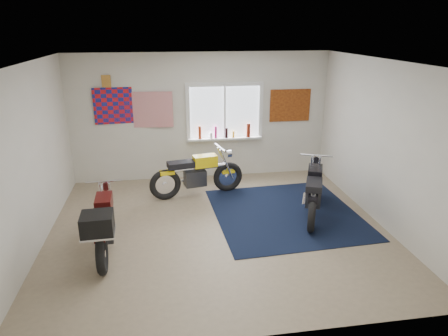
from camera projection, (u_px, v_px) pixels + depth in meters
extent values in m
plane|color=#9E896B|center=(218.00, 229.00, 6.66)|extent=(5.50, 5.50, 0.00)
plane|color=white|center=(217.00, 62.00, 5.75)|extent=(5.50, 5.50, 0.00)
plane|color=silver|center=(201.00, 117.00, 8.53)|extent=(5.50, 0.00, 5.50)
plane|color=silver|center=(253.00, 227.00, 3.88)|extent=(5.50, 0.00, 5.50)
plane|color=silver|center=(31.00, 160.00, 5.81)|extent=(0.00, 5.00, 5.00)
plane|color=silver|center=(382.00, 144.00, 6.60)|extent=(0.00, 5.00, 5.00)
cube|color=black|center=(285.00, 213.00, 7.19)|extent=(2.63, 2.73, 0.01)
cube|color=white|center=(225.00, 112.00, 8.56)|extent=(1.50, 0.02, 1.10)
cube|color=white|center=(225.00, 84.00, 8.34)|extent=(1.66, 0.06, 0.08)
cube|color=white|center=(225.00, 139.00, 8.74)|extent=(1.66, 0.06, 0.08)
cube|color=white|center=(188.00, 113.00, 8.43)|extent=(0.08, 0.06, 1.10)
cube|color=white|center=(261.00, 111.00, 8.66)|extent=(0.08, 0.06, 1.10)
cube|color=white|center=(225.00, 112.00, 8.54)|extent=(0.04, 0.06, 1.10)
cube|color=white|center=(225.00, 139.00, 8.68)|extent=(1.60, 0.16, 0.04)
cylinder|color=#973015|center=(200.00, 132.00, 8.54)|extent=(0.07, 0.07, 0.28)
cylinder|color=silver|center=(211.00, 136.00, 8.60)|extent=(0.06, 0.06, 0.12)
cylinder|color=black|center=(226.00, 133.00, 8.63)|extent=(0.06, 0.06, 0.22)
cylinder|color=orange|center=(233.00, 134.00, 8.66)|extent=(0.05, 0.05, 0.14)
cylinder|color=maroon|center=(248.00, 130.00, 8.69)|extent=(0.09, 0.09, 0.30)
cylinder|color=#C61C6D|center=(216.00, 132.00, 8.59)|extent=(0.06, 0.06, 0.26)
plane|color=red|center=(119.00, 106.00, 8.17)|extent=(1.00, 0.07, 1.00)
plane|color=red|center=(151.00, 110.00, 8.27)|extent=(0.90, 0.09, 0.90)
cube|color=#B67C34|center=(106.00, 81.00, 7.97)|extent=(0.18, 0.02, 0.24)
cube|color=#A54C14|center=(290.00, 105.00, 8.73)|extent=(0.90, 0.03, 0.70)
torus|color=black|center=(228.00, 177.00, 8.10)|extent=(0.63, 0.23, 0.62)
torus|color=black|center=(165.00, 185.00, 7.69)|extent=(0.63, 0.23, 0.62)
cylinder|color=white|center=(228.00, 177.00, 8.10)|extent=(0.12, 0.11, 0.10)
cylinder|color=white|center=(165.00, 185.00, 7.69)|extent=(0.12, 0.11, 0.10)
cylinder|color=white|center=(197.00, 168.00, 7.80)|extent=(1.15, 0.30, 0.08)
cube|color=#2C2D2F|center=(195.00, 178.00, 7.86)|extent=(0.45, 0.33, 0.31)
cylinder|color=white|center=(193.00, 180.00, 8.02)|extent=(0.51, 0.16, 0.06)
cube|color=yellow|center=(205.00, 161.00, 7.81)|extent=(0.50, 0.32, 0.22)
cube|color=black|center=(181.00, 164.00, 7.66)|extent=(0.55, 0.35, 0.11)
cube|color=yellow|center=(167.00, 172.00, 7.62)|extent=(0.30, 0.20, 0.07)
cube|color=yellow|center=(228.00, 172.00, 8.06)|extent=(0.28, 0.17, 0.05)
cylinder|color=white|center=(220.00, 148.00, 7.83)|extent=(0.14, 0.57, 0.03)
cylinder|color=white|center=(229.00, 154.00, 7.94)|extent=(0.12, 0.16, 0.15)
torus|color=black|center=(314.00, 185.00, 7.69)|extent=(0.34, 0.59, 0.59)
torus|color=black|center=(312.00, 215.00, 6.49)|extent=(0.34, 0.59, 0.59)
cylinder|color=white|center=(314.00, 185.00, 7.69)|extent=(0.13, 0.13, 0.10)
cylinder|color=white|center=(312.00, 215.00, 6.49)|extent=(0.13, 0.13, 0.10)
cylinder|color=white|center=(314.00, 184.00, 6.99)|extent=(0.53, 1.12, 0.08)
cube|color=#2C2D2F|center=(313.00, 196.00, 7.02)|extent=(0.40, 0.49, 0.32)
cylinder|color=white|center=(304.00, 200.00, 7.08)|extent=(0.26, 0.50, 0.07)
cube|color=black|center=(315.00, 174.00, 7.10)|extent=(0.40, 0.53, 0.23)
cube|color=black|center=(314.00, 185.00, 6.65)|extent=(0.44, 0.58, 0.11)
cube|color=black|center=(313.00, 199.00, 6.44)|extent=(0.25, 0.32, 0.08)
cube|color=black|center=(314.00, 180.00, 7.65)|extent=(0.22, 0.29, 0.05)
cylinder|color=white|center=(317.00, 155.00, 7.31)|extent=(0.55, 0.25, 0.03)
cylinder|color=white|center=(316.00, 160.00, 7.53)|extent=(0.17, 0.14, 0.15)
torus|color=black|center=(109.00, 213.00, 6.55)|extent=(0.14, 0.59, 0.59)
torus|color=black|center=(102.00, 254.00, 5.39)|extent=(0.14, 0.59, 0.59)
cylinder|color=white|center=(109.00, 213.00, 6.55)|extent=(0.09, 0.10, 0.10)
cylinder|color=white|center=(102.00, 254.00, 5.39)|extent=(0.09, 0.10, 0.10)
cylinder|color=white|center=(104.00, 215.00, 5.88)|extent=(0.13, 1.14, 0.08)
cube|color=#2C2D2F|center=(105.00, 229.00, 5.90)|extent=(0.27, 0.42, 0.31)
cylinder|color=white|center=(96.00, 235.00, 5.91)|extent=(0.08, 0.50, 0.06)
cube|color=#3E0B0A|center=(104.00, 203.00, 5.98)|extent=(0.25, 0.46, 0.22)
cube|color=black|center=(101.00, 218.00, 5.55)|extent=(0.27, 0.51, 0.11)
cube|color=#3E0B0A|center=(100.00, 236.00, 5.34)|extent=(0.16, 0.28, 0.07)
cube|color=#3E0B0A|center=(108.00, 207.00, 6.51)|extent=(0.14, 0.26, 0.05)
cylinder|color=white|center=(104.00, 181.00, 6.19)|extent=(0.56, 0.06, 0.03)
cylinder|color=white|center=(106.00, 186.00, 6.40)|extent=(0.15, 0.10, 0.14)
cube|color=black|center=(97.00, 224.00, 5.13)|extent=(0.42, 0.39, 0.27)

